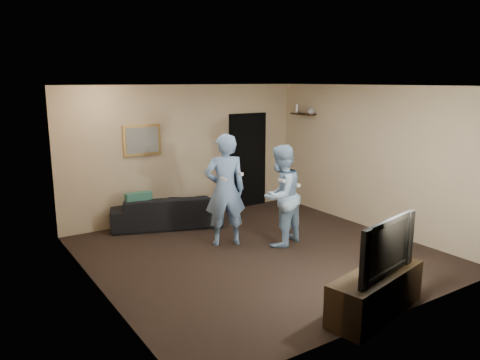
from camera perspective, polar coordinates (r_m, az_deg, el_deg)
ground at (r=7.49m, az=2.31°, el=-8.89°), size 5.00×5.00×0.00m
ceiling at (r=7.00m, az=2.50°, el=11.40°), size 5.00×5.00×0.04m
wall_back at (r=9.25m, az=-6.64°, el=3.42°), size 5.00×0.04×2.60m
wall_front at (r=5.35m, az=18.15°, el=-3.49°), size 5.00×0.04×2.60m
wall_left at (r=6.06m, az=-17.22°, el=-1.64°), size 0.04×5.00×2.60m
wall_right at (r=8.80m, az=15.79°, el=2.60°), size 0.04×5.00×2.60m
sofa at (r=8.84m, az=-8.91°, el=-3.71°), size 2.18×1.45×0.59m
throw_pillow at (r=8.60m, az=-12.23°, el=-3.03°), size 0.47×0.16×0.47m
painting_frame at (r=8.83m, az=-11.86°, el=4.79°), size 0.72×0.05×0.57m
painting_canvas at (r=8.80m, az=-11.80°, el=4.77°), size 0.62×0.01×0.47m
doorway at (r=10.00m, az=0.93°, el=2.40°), size 0.90×0.06×2.00m
light_switch at (r=9.63m, az=-2.04°, el=3.83°), size 0.08×0.02×0.12m
wall_shelf at (r=9.92m, az=7.70°, el=7.98°), size 0.20×0.60×0.03m
shelf_vase at (r=9.73m, az=8.66°, el=8.40°), size 0.15×0.15×0.15m
shelf_figurine at (r=10.07m, az=6.94°, el=8.66°), size 0.06×0.06×0.18m
tv_console at (r=5.82m, az=16.21°, el=-13.12°), size 1.51×0.76×0.52m
television at (r=5.60m, az=16.57°, el=-7.64°), size 1.16×0.39×0.66m
wii_player_left at (r=7.63m, az=-1.84°, el=-1.23°), size 0.79×0.65×1.85m
wii_player_right at (r=7.66m, az=4.98°, el=-1.91°), size 0.98×0.87×1.67m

